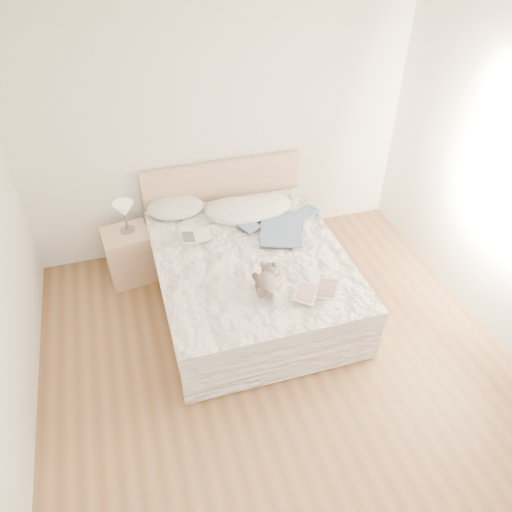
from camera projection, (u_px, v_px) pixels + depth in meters
name	position (u px, v px, depth m)	size (l,w,h in m)	color
floor	(289.00, 390.00, 4.14)	(4.00, 4.50, 0.00)	brown
ceiling	(312.00, 56.00, 2.45)	(4.00, 4.50, 0.00)	white
wall_back	(218.00, 128.00, 4.97)	(4.00, 0.02, 2.70)	white
bed	(249.00, 273.00, 4.84)	(1.72, 2.14, 1.00)	tan
nightstand	(129.00, 255.00, 5.10)	(0.45, 0.40, 0.56)	tan
table_lamp	(124.00, 211.00, 4.81)	(0.21, 0.21, 0.32)	#514C46
pillow_left	(175.00, 207.00, 5.13)	(0.59, 0.41, 0.18)	silver
pillow_middle	(237.00, 211.00, 5.08)	(0.66, 0.46, 0.20)	white
pillow_right	(266.00, 207.00, 5.14)	(0.58, 0.40, 0.17)	white
blouse	(281.00, 229.00, 4.86)	(0.63, 0.67, 0.03)	#354A69
photo_book	(196.00, 237.00, 4.75)	(0.30, 0.20, 0.02)	white
childrens_book	(317.00, 291.00, 4.16)	(0.39, 0.26, 0.02)	beige
teddy_bear	(266.00, 287.00, 4.17)	(0.22, 0.31, 0.16)	brown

